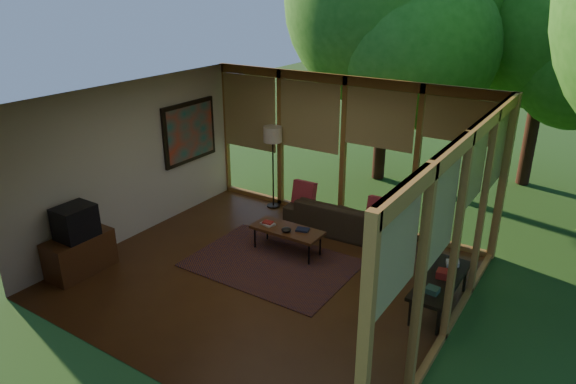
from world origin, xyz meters
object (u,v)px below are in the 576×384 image
Objects in this scene: media_cabinet at (80,254)px; sofa at (341,217)px; television at (75,222)px; side_console at (435,280)px; coffee_table at (287,231)px; floor_lamp at (273,139)px.

sofa is at bearing 51.43° from media_cabinet.
television is (-2.71, -3.43, 0.56)m from sofa.
sofa is 4.38m from media_cabinet.
media_cabinet reaches higher than side_console.
television is at bearing 0.00° from media_cabinet.
media_cabinet is 0.83× the size of coffee_table.
television reaches higher than coffee_table.
side_console is (4.87, 2.06, 0.11)m from media_cabinet.
side_console reaches higher than coffee_table.
television is at bearing -135.62° from coffee_table.
coffee_table is (-0.40, -1.16, 0.10)m from sofa.
side_console is at bearing -4.66° from coffee_table.
sofa is at bearing -9.46° from floor_lamp.
media_cabinet is 0.61× the size of floor_lamp.
floor_lamp is (1.05, 3.71, 0.56)m from television.
television reaches higher than side_console.
floor_lamp reaches higher than television.
television is 5.29m from side_console.
television is 3.89m from floor_lamp.
side_console is at bearing 144.30° from sofa.
television is at bearing -105.76° from floor_lamp.
coffee_table is at bearing 44.14° from media_cabinet.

